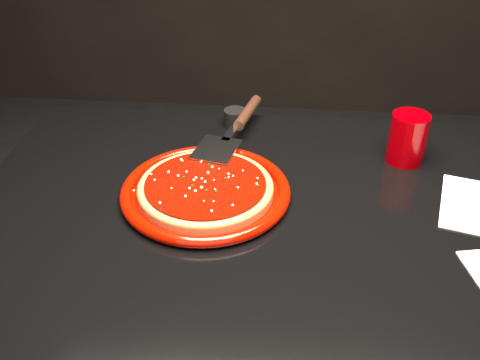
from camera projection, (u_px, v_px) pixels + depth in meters
name	position (u px, v px, depth m)	size (l,w,h in m)	color
plate	(206.00, 191.00, 0.97)	(0.31, 0.31, 0.02)	#760701
pizza_crust	(206.00, 190.00, 0.97)	(0.25, 0.25, 0.01)	brown
pizza_crust_rim	(206.00, 187.00, 0.97)	(0.25, 0.25, 0.02)	brown
pizza_sauce	(205.00, 185.00, 0.96)	(0.22, 0.22, 0.01)	#5F0800
parmesan_dusting	(205.00, 182.00, 0.96)	(0.21, 0.21, 0.01)	beige
basil_flecks	(205.00, 182.00, 0.96)	(0.19, 0.19, 0.00)	black
pizza_server	(234.00, 128.00, 1.12)	(0.09, 0.33, 0.03)	silver
cup	(407.00, 138.00, 1.06)	(0.07, 0.07, 0.10)	#850003
ramekin	(235.00, 118.00, 1.20)	(0.05, 0.05, 0.04)	black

